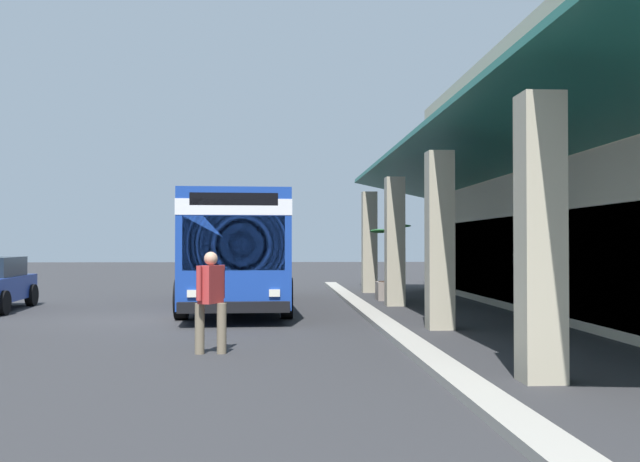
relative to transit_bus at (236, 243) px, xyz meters
name	(u,v)px	position (x,y,z in m)	size (l,w,h in m)	color
ground	(488,318)	(3.75, 6.43, -1.85)	(120.00, 120.00, 0.00)	#2D2D30
curb_strip	(371,313)	(3.05, 3.60, -1.79)	(29.62, 0.50, 0.12)	#9E998E
transit_bus	(236,243)	(0.00, 0.00, 0.00)	(11.32, 3.17, 3.34)	#193D9E
pedestrian	(211,296)	(9.50, 0.12, -0.90)	(0.58, 0.52, 1.70)	#726651
potted_palm	(389,280)	(-2.27, 4.87, -1.19)	(1.88, 1.46, 2.52)	gray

